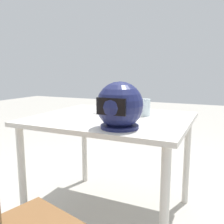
{
  "coord_description": "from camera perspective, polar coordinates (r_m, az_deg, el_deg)",
  "views": [
    {
      "loc": [
        -0.73,
        1.58,
        1.09
      ],
      "look_at": [
        0.04,
        -0.08,
        0.79
      ],
      "focal_mm": 38.96,
      "sensor_mm": 36.0,
      "label": 1
    }
  ],
  "objects": [
    {
      "name": "pizza",
      "position": [
        1.94,
        -0.07,
        0.59
      ],
      "size": [
        0.24,
        0.24,
        0.05
      ],
      "color": "tan",
      "rests_on": "pizza_plate"
    },
    {
      "name": "ground_plane",
      "position": [
        2.05,
        -0.02,
        -22.66
      ],
      "size": [
        14.0,
        14.0,
        0.0
      ],
      "primitive_type": "plane",
      "color": "#B2ADA3"
    },
    {
      "name": "dining_table",
      "position": [
        1.79,
        -0.02,
        -3.91
      ],
      "size": [
        1.1,
        0.94,
        0.77
      ],
      "color": "beige",
      "rests_on": "ground"
    },
    {
      "name": "pizza_plate",
      "position": [
        1.94,
        0.02,
        0.03
      ],
      "size": [
        0.3,
        0.3,
        0.01
      ],
      "primitive_type": "cylinder",
      "color": "white",
      "rests_on": "dining_table"
    },
    {
      "name": "motorcycle_helmet",
      "position": [
        1.39,
        1.81,
        1.39
      ],
      "size": [
        0.27,
        0.27,
        0.27
      ],
      "color": "#191E4C",
      "rests_on": "dining_table"
    },
    {
      "name": "drinking_glass",
      "position": [
        1.81,
        7.87,
        1.06
      ],
      "size": [
        0.07,
        0.07,
        0.13
      ],
      "primitive_type": "cylinder",
      "color": "silver",
      "rests_on": "dining_table"
    }
  ]
}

